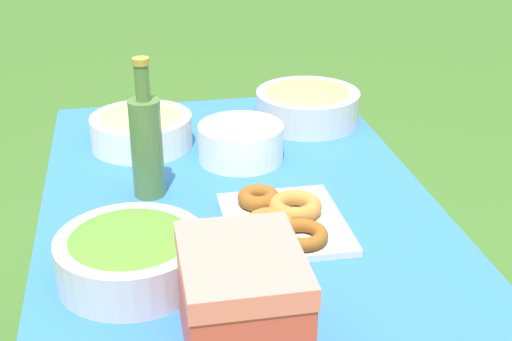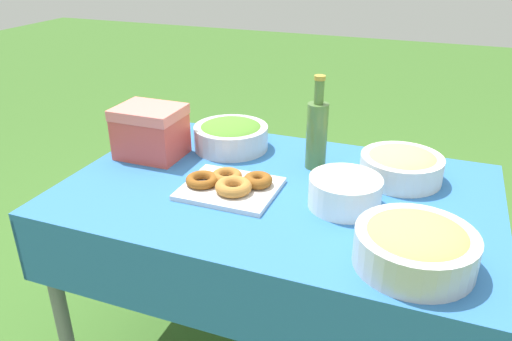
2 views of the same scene
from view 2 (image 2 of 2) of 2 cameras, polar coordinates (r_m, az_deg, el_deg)
name	(u,v)px [view 2 (image 2 of 2)]	position (r m, az deg, el deg)	size (l,w,h in m)	color
picnic_table	(277,214)	(1.70, 2.47, -4.95)	(1.40, 0.91, 0.78)	#2D6BB2
salad_bowl	(231,134)	(1.94, -2.88, 4.14)	(0.29, 0.29, 0.11)	silver
pasta_bowl	(401,165)	(1.75, 16.28, 0.62)	(0.27, 0.27, 0.11)	white
donut_platter	(230,185)	(1.62, -2.97, -1.63)	(0.31, 0.26, 0.05)	silver
plate_stack	(345,192)	(1.54, 10.12, -2.45)	(0.22, 0.22, 0.10)	white
olive_oil_bottle	(317,133)	(1.76, 6.97, 4.33)	(0.07, 0.07, 0.33)	#4C7238
fruit_bowl	(415,245)	(1.31, 17.76, -8.11)	(0.30, 0.30, 0.12)	silver
cooler_box	(151,132)	(1.90, -11.96, 4.38)	(0.24, 0.19, 0.19)	#E04C42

